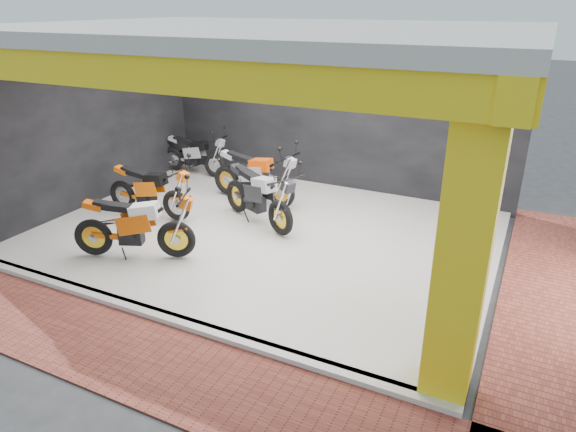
% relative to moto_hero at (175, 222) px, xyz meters
% --- Properties ---
extents(ground, '(80.00, 80.00, 0.00)m').
position_rel_moto_hero_xyz_m(ground, '(0.80, -0.42, -0.75)').
color(ground, '#2D2D30').
rests_on(ground, ground).
extents(showroom_floor, '(8.00, 6.00, 0.10)m').
position_rel_moto_hero_xyz_m(showroom_floor, '(0.80, 1.58, -0.70)').
color(showroom_floor, white).
rests_on(showroom_floor, ground).
extents(showroom_ceiling, '(8.40, 6.40, 0.20)m').
position_rel_moto_hero_xyz_m(showroom_ceiling, '(0.80, 1.58, 2.85)').
color(showroom_ceiling, beige).
rests_on(showroom_ceiling, corner_column).
extents(back_wall, '(8.20, 0.20, 3.50)m').
position_rel_moto_hero_xyz_m(back_wall, '(0.80, 4.68, 1.00)').
color(back_wall, black).
rests_on(back_wall, ground).
extents(left_wall, '(0.20, 6.20, 3.50)m').
position_rel_moto_hero_xyz_m(left_wall, '(-3.30, 1.58, 1.00)').
color(left_wall, black).
rests_on(left_wall, ground).
extents(corner_column, '(0.50, 0.50, 3.50)m').
position_rel_moto_hero_xyz_m(corner_column, '(4.55, -1.17, 1.00)').
color(corner_column, yellow).
rests_on(corner_column, ground).
extents(header_beam_front, '(8.40, 0.30, 0.40)m').
position_rel_moto_hero_xyz_m(header_beam_front, '(0.80, -1.42, 2.55)').
color(header_beam_front, yellow).
rests_on(header_beam_front, corner_column).
extents(header_beam_right, '(0.30, 6.40, 0.40)m').
position_rel_moto_hero_xyz_m(header_beam_right, '(4.80, 1.58, 2.55)').
color(header_beam_right, yellow).
rests_on(header_beam_right, corner_column).
extents(floor_kerb, '(8.00, 0.20, 0.10)m').
position_rel_moto_hero_xyz_m(floor_kerb, '(0.80, -1.44, -0.70)').
color(floor_kerb, white).
rests_on(floor_kerb, ground).
extents(paver_front, '(9.00, 1.40, 0.03)m').
position_rel_moto_hero_xyz_m(paver_front, '(0.80, -2.22, -0.74)').
color(paver_front, brown).
rests_on(paver_front, ground).
extents(paver_right, '(1.40, 7.00, 0.03)m').
position_rel_moto_hero_xyz_m(paver_right, '(5.60, 1.58, -0.74)').
color(paver_right, brown).
rests_on(paver_right, ground).
extents(moto_hero, '(2.28, 1.56, 1.31)m').
position_rel_moto_hero_xyz_m(moto_hero, '(0.00, 0.00, 0.00)').
color(moto_hero, '#D65109').
rests_on(moto_hero, showroom_floor).
extents(moto_row_a, '(2.33, 1.67, 1.34)m').
position_rel_moto_hero_xyz_m(moto_row_a, '(1.12, 1.55, 0.02)').
color(moto_row_a, black).
rests_on(moto_row_a, showroom_floor).
extents(moto_row_b, '(2.05, 0.79, 1.25)m').
position_rel_moto_hero_xyz_m(moto_row_b, '(-0.97, 1.26, -0.03)').
color(moto_row_b, orange).
rests_on(moto_row_b, showroom_floor).
extents(moto_row_c, '(2.26, 1.06, 1.34)m').
position_rel_moto_hero_xyz_m(moto_row_c, '(0.52, 2.76, 0.01)').
color(moto_row_c, '#A0A3A8').
rests_on(moto_row_c, showroom_floor).
extents(moto_row_d, '(1.91, 0.73, 1.16)m').
position_rel_moto_hero_xyz_m(moto_row_d, '(-1.84, 3.86, -0.07)').
color(moto_row_d, '#989B9F').
rests_on(moto_row_d, showroom_floor).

